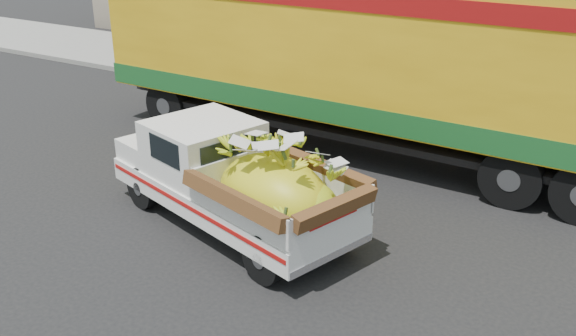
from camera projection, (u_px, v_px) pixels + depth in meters
The scene contains 5 objects.
ground at pixel (318, 232), 10.48m from camera, with size 100.00×100.00×0.00m, color black.
curb at pixel (442, 125), 15.29m from camera, with size 60.00×0.25×0.15m, color gray.
sidewalk at pixel (468, 103), 16.95m from camera, with size 60.00×4.00×0.14m, color gray.
pickup_truck at pixel (244, 184), 10.14m from camera, with size 4.94×2.93×1.63m.
semi_trailer at pixel (362, 54), 13.07m from camera, with size 12.02×2.78×3.80m.
Camera 1 is at (4.40, -8.17, 5.01)m, focal length 40.00 mm.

